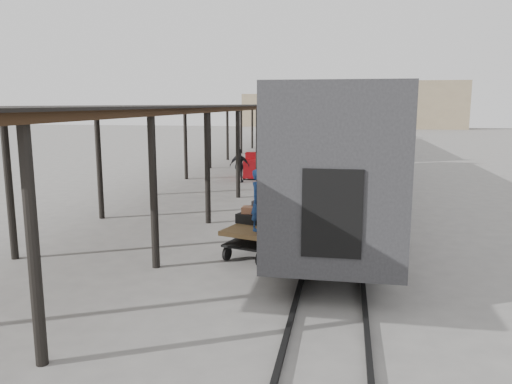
{
  "coord_description": "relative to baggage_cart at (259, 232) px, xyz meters",
  "views": [
    {
      "loc": [
        3.45,
        -13.79,
        4.21
      ],
      "look_at": [
        0.91,
        0.11,
        1.7
      ],
      "focal_mm": 35.0,
      "sensor_mm": 36.0,
      "label": 1
    }
  ],
  "objects": [
    {
      "name": "building_left",
      "position": [
        -11.09,
        82.34,
        2.35
      ],
      "size": [
        12.0,
        8.0,
        6.0
      ],
      "primitive_type": "cube",
      "color": "tan",
      "rests_on": "ground"
    },
    {
      "name": "baggage_cart",
      "position": [
        0.0,
        0.0,
        0.0
      ],
      "size": [
        1.89,
        2.66,
        0.86
      ],
      "rotation": [
        0.0,
        0.0,
        -0.29
      ],
      "color": "brown",
      "rests_on": "ground"
    },
    {
      "name": "building_far",
      "position": [
        12.91,
        78.34,
        3.35
      ],
      "size": [
        18.0,
        10.0,
        8.0
      ],
      "primitive_type": "cube",
      "color": "tan",
      "rests_on": "ground"
    },
    {
      "name": "ground",
      "position": [
        -1.09,
        0.34,
        -0.65
      ],
      "size": [
        160.0,
        160.0,
        0.0
      ],
      "primitive_type": "plane",
      "color": "slate",
      "rests_on": "ground"
    },
    {
      "name": "porter",
      "position": [
        0.11,
        -0.65,
        1.03
      ],
      "size": [
        0.61,
        0.71,
        1.64
      ],
      "primitive_type": "imported",
      "rotation": [
        0.0,
        0.0,
        1.12
      ],
      "color": "navy",
      "rests_on": "baggage_cart"
    },
    {
      "name": "pedestrian",
      "position": [
        -3.31,
        12.67,
        0.27
      ],
      "size": [
        1.08,
        0.47,
        1.83
      ],
      "primitive_type": "imported",
      "rotation": [
        0.0,
        0.0,
        3.16
      ],
      "color": "black",
      "rests_on": "ground"
    },
    {
      "name": "suitcase_stack",
      "position": [
        -0.01,
        0.33,
        0.42
      ],
      "size": [
        1.6,
        1.18,
        0.59
      ],
      "rotation": [
        0.0,
        0.0,
        -0.29
      ],
      "color": "#343436",
      "rests_on": "baggage_cart"
    },
    {
      "name": "rails",
      "position": [
        2.11,
        34.34,
        -0.59
      ],
      "size": [
        1.54,
        150.0,
        0.12
      ],
      "color": "black",
      "rests_on": "ground"
    },
    {
      "name": "train",
      "position": [
        2.1,
        34.14,
        2.04
      ],
      "size": [
        3.45,
        76.01,
        4.01
      ],
      "color": "silver",
      "rests_on": "ground"
    },
    {
      "name": "luggage_tug",
      "position": [
        -2.86,
        14.3,
        0.02
      ],
      "size": [
        1.15,
        1.72,
        1.45
      ],
      "rotation": [
        0.0,
        0.0,
        0.09
      ],
      "color": "maroon",
      "rests_on": "ground"
    },
    {
      "name": "canopy",
      "position": [
        -4.49,
        24.34,
        3.36
      ],
      "size": [
        4.9,
        64.3,
        4.15
      ],
      "color": "#422B19",
      "rests_on": "ground"
    }
  ]
}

